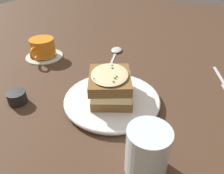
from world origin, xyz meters
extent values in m
plane|color=#473021|center=(0.00, 0.00, 0.00)|extent=(2.40, 2.40, 0.00)
cylinder|color=white|center=(-0.01, -0.02, 0.01)|extent=(0.24, 0.24, 0.02)
torus|color=white|center=(-0.01, -0.02, 0.01)|extent=(0.25, 0.25, 0.01)
cube|color=brown|center=(-0.01, -0.02, 0.03)|extent=(0.15, 0.15, 0.03)
cube|color=#EFDB93|center=(-0.01, -0.02, 0.05)|extent=(0.15, 0.15, 0.02)
cube|color=brown|center=(-0.01, -0.02, 0.07)|extent=(0.15, 0.16, 0.03)
ellipsoid|color=beige|center=(-0.01, -0.02, 0.09)|extent=(0.13, 0.14, 0.01)
cube|color=#2D6028|center=(0.01, -0.03, 0.10)|extent=(0.00, 0.00, 0.00)
cube|color=#2D6028|center=(0.02, -0.05, 0.10)|extent=(0.00, 0.01, 0.00)
cube|color=#2D6028|center=(-0.02, 0.01, 0.10)|extent=(0.00, 0.00, 0.00)
cube|color=#2D6028|center=(-0.03, -0.06, 0.10)|extent=(0.00, 0.00, 0.00)
cube|color=#2D6028|center=(-0.02, 0.00, 0.10)|extent=(0.01, 0.01, 0.00)
cube|color=#2D6028|center=(0.01, -0.04, 0.10)|extent=(0.01, 0.00, 0.00)
cylinder|color=silver|center=(-0.36, 0.09, 0.00)|extent=(0.13, 0.13, 0.01)
cylinder|color=orange|center=(-0.36, 0.09, 0.04)|extent=(0.09, 0.09, 0.06)
cylinder|color=#381E0F|center=(-0.36, 0.09, 0.06)|extent=(0.07, 0.07, 0.00)
torus|color=orange|center=(-0.35, 0.04, 0.04)|extent=(0.02, 0.05, 0.05)
cylinder|color=silver|center=(0.15, -0.16, 0.05)|extent=(0.08, 0.08, 0.10)
cube|color=silver|center=(0.22, 0.28, 0.00)|extent=(0.05, 0.10, 0.00)
cube|color=silver|center=(-0.13, 0.20, 0.00)|extent=(0.04, 0.10, 0.00)
ellipsoid|color=silver|center=(-0.16, 0.27, 0.01)|extent=(0.06, 0.07, 0.01)
cylinder|color=black|center=(-0.22, -0.14, 0.02)|extent=(0.05, 0.05, 0.03)
camera|label=1|loc=(0.23, -0.41, 0.36)|focal=35.00mm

